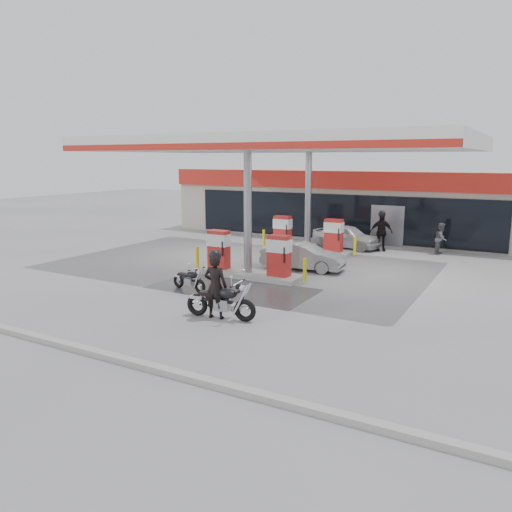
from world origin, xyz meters
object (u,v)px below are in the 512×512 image
(biker_walking, at_px, (381,232))
(hatchback_silver, at_px, (303,256))
(pump_island_far, at_px, (307,238))
(attendant, at_px, (441,239))
(pump_island_near, at_px, (248,259))
(parked_motorcycle, at_px, (190,280))
(main_motorcycle, at_px, (222,302))
(parked_car_left, at_px, (278,223))
(sedan_white, at_px, (346,236))
(biker_main, at_px, (215,286))

(biker_walking, bearing_deg, hatchback_silver, -135.28)
(pump_island_far, distance_m, attendant, 6.62)
(pump_island_near, height_order, parked_motorcycle, pump_island_near)
(hatchback_silver, xyz_separation_m, biker_walking, (1.71, 6.00, 0.40))
(pump_island_near, distance_m, pump_island_far, 6.00)
(biker_walking, bearing_deg, pump_island_near, -140.35)
(main_motorcycle, xyz_separation_m, parked_car_left, (-6.56, 16.74, 0.08))
(attendant, bearing_deg, sedan_white, 102.55)
(pump_island_near, relative_size, parked_car_left, 1.26)
(pump_island_far, distance_m, sedan_white, 2.56)
(pump_island_near, height_order, biker_walking, biker_walking)
(attendant, distance_m, parked_car_left, 10.88)
(pump_island_near, xyz_separation_m, sedan_white, (1.31, 8.20, -0.08))
(pump_island_far, xyz_separation_m, hatchback_silver, (1.44, -3.80, -0.13))
(biker_main, height_order, parked_car_left, biker_main)
(sedan_white, distance_m, attendant, 4.73)
(sedan_white, bearing_deg, biker_main, -168.05)
(parked_motorcycle, height_order, sedan_white, sedan_white)
(main_motorcycle, xyz_separation_m, biker_main, (-0.20, -0.03, 0.46))
(hatchback_silver, bearing_deg, sedan_white, -4.42)
(pump_island_near, bearing_deg, attendant, 55.71)
(biker_main, xyz_separation_m, biker_walking, (1.29, 13.33, 0.01))
(attendant, xyz_separation_m, hatchback_silver, (-4.56, -6.60, -0.20))
(pump_island_near, height_order, pump_island_far, same)
(pump_island_near, bearing_deg, biker_main, -70.02)
(pump_island_far, height_order, sedan_white, pump_island_far)
(sedan_white, xyz_separation_m, biker_walking, (1.84, 0.00, 0.35))
(pump_island_near, relative_size, hatchback_silver, 1.45)
(sedan_white, bearing_deg, pump_island_far, 158.77)
(sedan_white, xyz_separation_m, hatchback_silver, (0.13, -6.00, -0.05))
(main_motorcycle, distance_m, biker_walking, 13.35)
(sedan_white, bearing_deg, parked_car_left, 68.99)
(hatchback_silver, relative_size, parked_car_left, 0.87)
(biker_main, height_order, hatchback_silver, biker_main)
(pump_island_near, relative_size, main_motorcycle, 2.28)
(attendant, height_order, parked_car_left, attendant)
(pump_island_far, height_order, biker_main, biker_main)
(pump_island_far, xyz_separation_m, biker_walking, (3.15, 2.20, 0.27))
(main_motorcycle, xyz_separation_m, hatchback_silver, (-0.63, 7.30, 0.07))
(pump_island_near, xyz_separation_m, main_motorcycle, (2.06, -5.10, -0.20))
(hatchback_silver, distance_m, biker_walking, 6.25)
(parked_car_left, bearing_deg, pump_island_far, -155.13)
(pump_island_far, xyz_separation_m, parked_motorcycle, (-0.68, -9.01, -0.32))
(main_motorcycle, height_order, biker_walking, biker_walking)
(parked_motorcycle, bearing_deg, pump_island_far, 99.57)
(pump_island_near, xyz_separation_m, pump_island_far, (0.00, 6.00, 0.00))
(pump_island_near, bearing_deg, parked_motorcycle, -102.81)
(sedan_white, bearing_deg, hatchback_silver, -169.24)
(pump_island_far, relative_size, biker_walking, 2.62)
(pump_island_far, bearing_deg, pump_island_near, -90.00)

